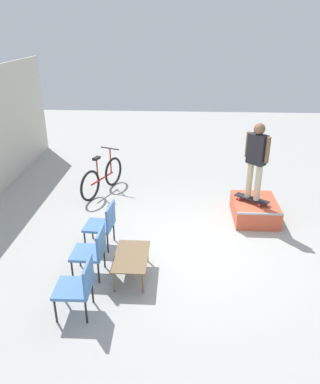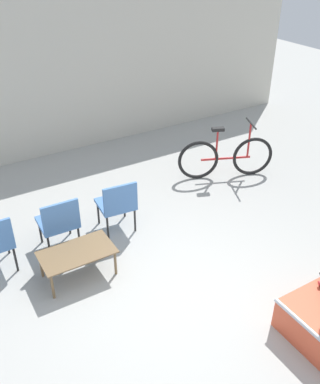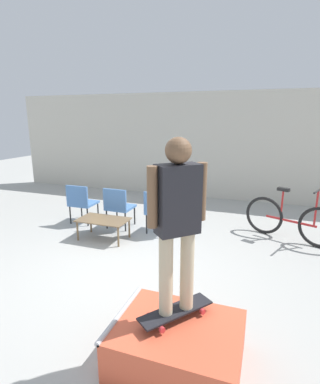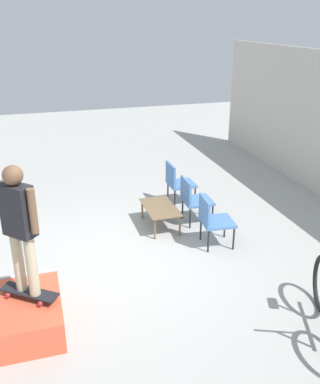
{
  "view_description": "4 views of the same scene",
  "coord_description": "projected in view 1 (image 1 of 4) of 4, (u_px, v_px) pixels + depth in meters",
  "views": [
    {
      "loc": [
        -6.12,
        0.29,
        3.95
      ],
      "look_at": [
        0.25,
        0.65,
        1.05
      ],
      "focal_mm": 35.0,
      "sensor_mm": 36.0,
      "label": 1
    },
    {
      "loc": [
        -2.23,
        -3.23,
        3.98
      ],
      "look_at": [
        0.16,
        0.76,
        1.13
      ],
      "focal_mm": 40.0,
      "sensor_mm": 36.0,
      "label": 2
    },
    {
      "loc": [
        1.92,
        -3.68,
        2.29
      ],
      "look_at": [
        0.24,
        1.02,
        1.05
      ],
      "focal_mm": 28.0,
      "sensor_mm": 36.0,
      "label": 3
    },
    {
      "loc": [
        5.89,
        -0.98,
        3.64
      ],
      "look_at": [
        -0.06,
        0.8,
        1.07
      ],
      "focal_mm": 40.0,
      "sensor_mm": 36.0,
      "label": 4
    }
  ],
  "objects": [
    {
      "name": "patio_chair_center",
      "position": [
        93.0,
        250.0,
        6.22
      ],
      "size": [
        0.53,
        0.53,
        0.88
      ],
      "rotation": [
        0.0,
        0.0,
        3.12
      ],
      "color": "black",
      "rests_on": "ground_plane"
    },
    {
      "name": "skateboard_on_ramp",
      "position": [
        252.0,
        199.0,
        8.03
      ],
      "size": [
        0.62,
        0.73,
        0.07
      ],
      "rotation": [
        0.0,
        0.0,
        0.92
      ],
      "color": "black",
      "rests_on": "skate_ramp_box"
    },
    {
      "name": "person_skater",
      "position": [
        256.0,
        156.0,
        7.63
      ],
      "size": [
        0.44,
        0.42,
        1.63
      ],
      "rotation": [
        0.0,
        0.0,
        0.77
      ],
      "color": "#C6B793",
      "rests_on": "skateboard_on_ramp"
    },
    {
      "name": "patio_chair_right",
      "position": [
        103.0,
        223.0,
        7.04
      ],
      "size": [
        0.57,
        0.57,
        0.88
      ],
      "rotation": [
        0.0,
        0.0,
        3.05
      ],
      "color": "black",
      "rests_on": "ground_plane"
    },
    {
      "name": "skate_ramp_box",
      "position": [
        255.0,
        210.0,
        8.19
      ],
      "size": [
        1.2,
        0.93,
        0.43
      ],
      "color": "#DB5638",
      "rests_on": "ground_plane"
    },
    {
      "name": "patio_chair_left",
      "position": [
        79.0,
        285.0,
        5.39
      ],
      "size": [
        0.53,
        0.53,
        0.88
      ],
      "rotation": [
        0.0,
        0.0,
        3.16
      ],
      "color": "black",
      "rests_on": "ground_plane"
    },
    {
      "name": "ground_plane",
      "position": [
        193.0,
        248.0,
        7.18
      ],
      "size": [
        24.0,
        24.0,
        0.0
      ],
      "primitive_type": "plane",
      "color": "#A8A8A3"
    },
    {
      "name": "bicycle",
      "position": [
        102.0,
        178.0,
        9.35
      ],
      "size": [
        1.68,
        0.78,
        1.06
      ],
      "rotation": [
        0.0,
        0.0,
        -0.39
      ],
      "color": "black",
      "rests_on": "ground_plane"
    },
    {
      "name": "coffee_table",
      "position": [
        131.0,
        258.0,
        6.24
      ],
      "size": [
        0.97,
        0.56,
        0.4
      ],
      "color": "brown",
      "rests_on": "ground_plane"
    }
  ]
}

